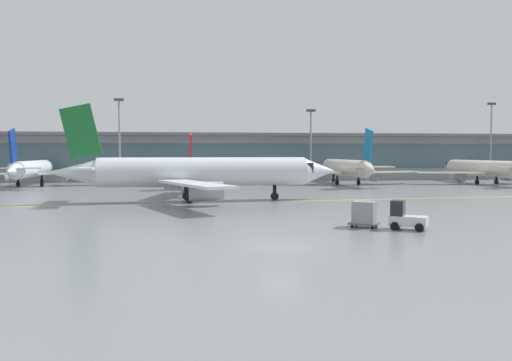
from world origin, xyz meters
TOP-DOWN VIEW (x-y plane):
  - ground_plane at (0.00, 0.00)m, footprint 400.00×400.00m
  - taxiway_centreline_stripe at (-3.69, 27.81)m, footprint 109.59×10.17m
  - terminal_concourse at (0.00, 79.96)m, footprint 171.64×11.00m
  - gate_airplane_1 at (-31.99, 62.08)m, footprint 25.96×27.94m
  - gate_airplane_2 at (-5.47, 59.64)m, footprint 24.51×26.31m
  - gate_airplane_3 at (22.07, 59.77)m, footprint 26.72×28.65m
  - gate_airplane_4 at (47.09, 58.11)m, footprint 25.78×27.69m
  - taxiing_regional_jet at (-4.12, 29.78)m, footprint 33.12×30.67m
  - baggage_tug at (10.13, 5.57)m, footprint 2.95×2.59m
  - cargo_dolly_lead at (7.60, 7.13)m, footprint 2.63×2.46m
  - apron_light_mast_1 at (-18.47, 70.18)m, footprint 1.80×0.36m
  - apron_light_mast_2 at (18.37, 71.23)m, footprint 1.80×0.36m
  - apron_light_mast_3 at (57.66, 73.22)m, footprint 1.80×0.36m

SIDE VIEW (x-z plane):
  - ground_plane at x=0.00m, z-range 0.00..0.00m
  - taxiway_centreline_stripe at x=-3.69m, z-range 0.00..0.01m
  - baggage_tug at x=10.13m, z-range -0.16..1.94m
  - cargo_dolly_lead at x=7.60m, z-range 0.08..2.02m
  - gate_airplane_2 at x=-5.47m, z-range -1.75..6.98m
  - gate_airplane_4 at x=47.09m, z-range -1.84..7.34m
  - gate_airplane_1 at x=-31.99m, z-range -1.85..7.40m
  - gate_airplane_3 at x=22.07m, z-range -1.90..7.61m
  - taxiing_regional_jet at x=-4.12m, z-range -2.19..8.77m
  - terminal_concourse at x=0.00m, z-range 0.12..9.72m
  - apron_light_mast_2 at x=18.37m, z-range 0.69..14.86m
  - apron_light_mast_1 at x=-18.47m, z-range 0.70..16.43m
  - apron_light_mast_3 at x=57.66m, z-range 0.70..16.84m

